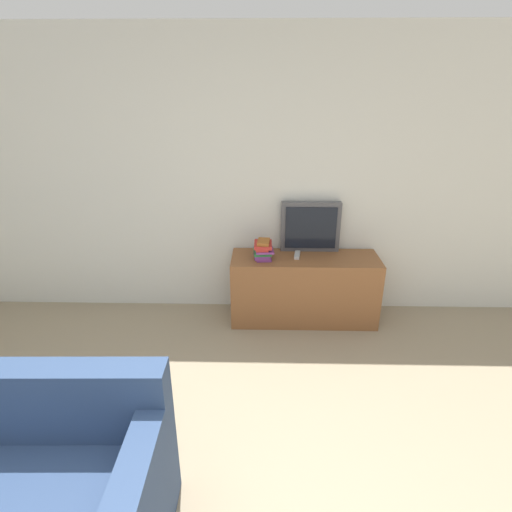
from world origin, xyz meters
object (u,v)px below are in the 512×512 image
object	(u,v)px
book_stack	(263,250)
remote_on_stand	(297,255)
tv_stand	(304,288)
television	(310,227)

from	to	relation	value
book_stack	remote_on_stand	bearing A→B (deg)	13.38
tv_stand	book_stack	size ratio (longest dim) A/B	6.09
book_stack	television	bearing A→B (deg)	27.37
remote_on_stand	tv_stand	bearing A→B (deg)	-21.15
television	book_stack	world-z (taller)	television
television	remote_on_stand	distance (m)	0.30
book_stack	remote_on_stand	size ratio (longest dim) A/B	1.25
tv_stand	remote_on_stand	xyz separation A→B (m)	(-0.07, 0.03, 0.33)
tv_stand	remote_on_stand	distance (m)	0.34
tv_stand	television	size ratio (longest dim) A/B	2.46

